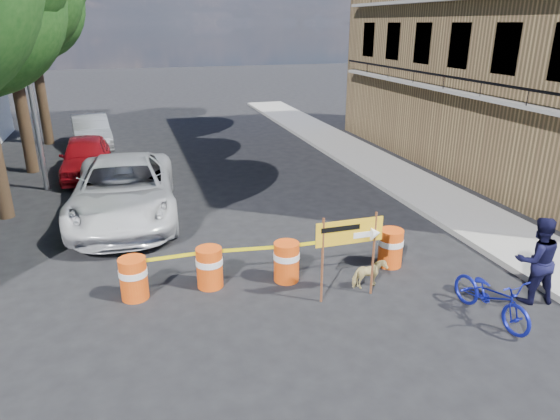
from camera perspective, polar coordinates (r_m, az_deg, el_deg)
ground at (r=10.48m, az=2.54°, el=-10.29°), size 120.00×120.00×0.00m
sidewalk_east at (r=17.96m, az=15.04°, el=2.70°), size 2.40×40.00×0.15m
apartment_building at (r=22.31m, az=27.36°, el=20.07°), size 8.00×16.00×12.00m
tree_far at (r=25.75m, az=-26.88°, el=20.41°), size 5.04×4.80×8.84m
streetlamp at (r=18.23m, az=-26.96°, el=15.33°), size 1.25×0.18×8.00m
barrel_far_left at (r=10.76m, az=-16.40°, el=-7.42°), size 0.58×0.58×0.90m
barrel_mid_left at (r=10.88m, az=-8.06°, el=-6.42°), size 0.58×0.58×0.90m
barrel_mid_right at (r=11.02m, az=0.74°, el=-5.83°), size 0.58×0.58×0.90m
barrel_far_right at (r=11.96m, az=12.52°, el=-4.14°), size 0.58×0.58×0.90m
detour_sign at (r=10.12m, az=8.90°, el=-3.09°), size 1.44×0.27×1.85m
pedestrian at (r=11.29m, az=27.28°, el=-5.11°), size 1.02×0.87×1.84m
bicycle at (r=10.27m, az=23.37°, el=-6.89°), size 0.78×1.06×1.86m
dog at (r=10.96m, az=10.16°, el=-7.26°), size 0.78×0.43×0.63m
suv_white at (r=15.10m, az=-17.39°, el=2.21°), size 3.20×6.32×1.72m
sedan_red at (r=19.95m, az=-21.29°, el=5.72°), size 1.78×4.32×1.46m
sedan_silver at (r=24.71m, az=-20.77°, el=8.39°), size 2.03×4.50×1.43m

